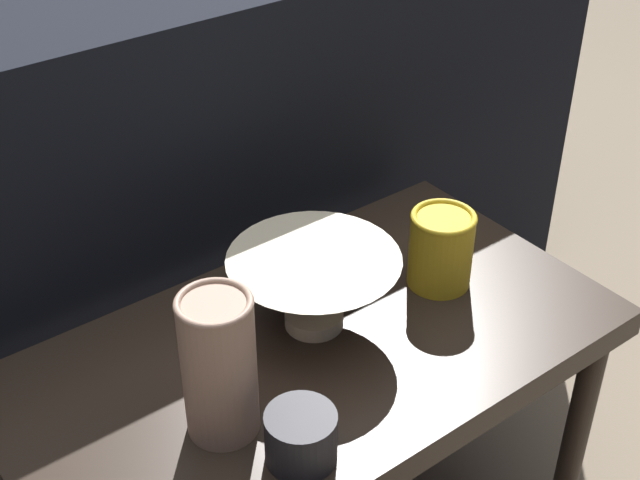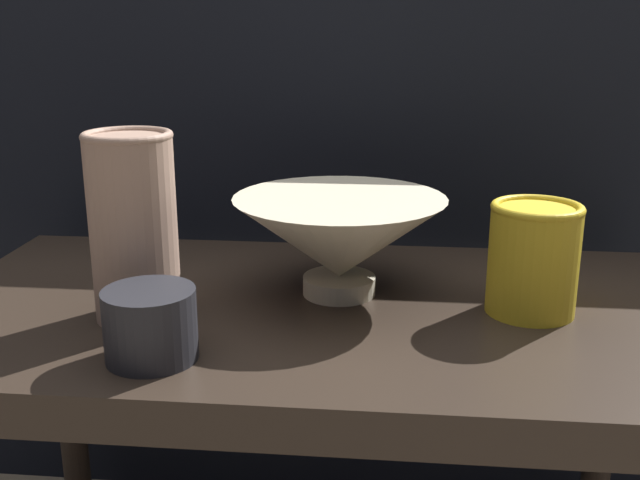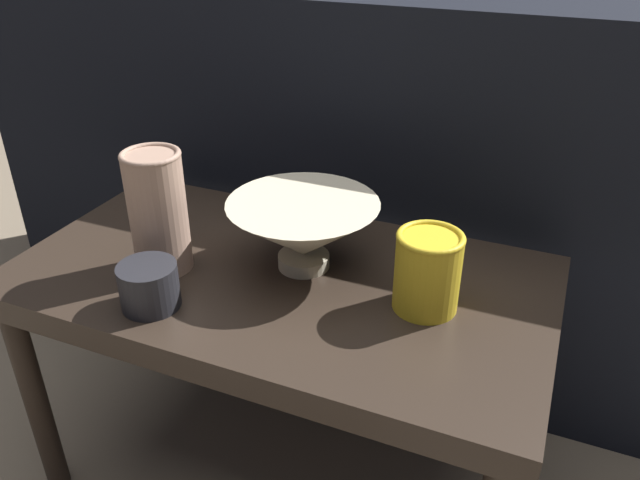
{
  "view_description": "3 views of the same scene",
  "coord_description": "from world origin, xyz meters",
  "px_view_note": "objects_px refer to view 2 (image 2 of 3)",
  "views": [
    {
      "loc": [
        -0.5,
        -0.67,
        1.14
      ],
      "look_at": [
        0.05,
        0.06,
        0.52
      ],
      "focal_mm": 50.0,
      "sensor_mm": 36.0,
      "label": 1
    },
    {
      "loc": [
        0.08,
        -0.7,
        0.69
      ],
      "look_at": [
        0.01,
        0.03,
        0.47
      ],
      "focal_mm": 42.0,
      "sensor_mm": 36.0,
      "label": 2
    },
    {
      "loc": [
        0.35,
        -0.68,
        0.89
      ],
      "look_at": [
        0.06,
        0.02,
        0.47
      ],
      "focal_mm": 35.0,
      "sensor_mm": 36.0,
      "label": 3
    }
  ],
  "objects_px": {
    "cup": "(150,325)",
    "vase_colorful_right": "(533,255)",
    "bowl": "(339,239)",
    "vase_textured_left": "(133,225)"
  },
  "relations": [
    {
      "from": "bowl",
      "to": "cup",
      "type": "height_order",
      "value": "bowl"
    },
    {
      "from": "vase_textured_left",
      "to": "cup",
      "type": "xyz_separation_m",
      "value": [
        0.04,
        -0.09,
        -0.06
      ]
    },
    {
      "from": "vase_textured_left",
      "to": "bowl",
      "type": "bearing_deg",
      "value": 23.14
    },
    {
      "from": "cup",
      "to": "vase_colorful_right",
      "type": "bearing_deg",
      "value": 23.14
    },
    {
      "from": "bowl",
      "to": "cup",
      "type": "distance_m",
      "value": 0.22
    },
    {
      "from": "bowl",
      "to": "vase_textured_left",
      "type": "height_order",
      "value": "vase_textured_left"
    },
    {
      "from": "bowl",
      "to": "cup",
      "type": "xyz_separation_m",
      "value": [
        -0.15,
        -0.17,
        -0.03
      ]
    },
    {
      "from": "bowl",
      "to": "vase_textured_left",
      "type": "distance_m",
      "value": 0.21
    },
    {
      "from": "vase_textured_left",
      "to": "cup",
      "type": "bearing_deg",
      "value": -65.26
    },
    {
      "from": "bowl",
      "to": "vase_textured_left",
      "type": "relative_size",
      "value": 1.21
    }
  ]
}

